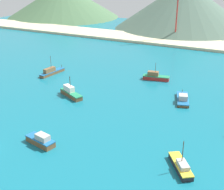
% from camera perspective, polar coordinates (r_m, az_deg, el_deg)
% --- Properties ---
extents(ground, '(260.00, 280.00, 0.50)m').
position_cam_1_polar(ground, '(88.26, -7.84, -0.79)').
color(ground, '#146B7F').
extents(fishing_boat_1, '(6.37, 7.83, 6.02)m').
position_cam_1_polar(fishing_boat_1, '(59.43, 12.56, -12.58)').
color(fishing_boat_1, '#232328').
rests_on(fishing_boat_1, ground).
extents(fishing_boat_2, '(3.13, 10.80, 6.57)m').
position_cam_1_polar(fishing_boat_2, '(108.71, -11.06, 4.21)').
color(fishing_boat_2, brown).
rests_on(fishing_boat_2, ground).
extents(fishing_boat_4, '(5.85, 10.24, 2.28)m').
position_cam_1_polar(fishing_boat_4, '(87.50, 12.88, -0.68)').
color(fishing_boat_4, brown).
rests_on(fishing_boat_4, ground).
extents(fishing_boat_5, '(7.31, 3.76, 2.56)m').
position_cam_1_polar(fishing_boat_5, '(66.84, -12.95, -8.11)').
color(fishing_boat_5, brown).
rests_on(fishing_boat_5, ground).
extents(fishing_boat_7, '(9.14, 5.97, 6.00)m').
position_cam_1_polar(fishing_boat_7, '(89.24, -7.62, 0.43)').
color(fishing_boat_7, brown).
rests_on(fishing_boat_7, ground).
extents(fishing_boat_11, '(8.90, 4.04, 5.85)m').
position_cam_1_polar(fishing_boat_11, '(102.59, 7.99, 3.35)').
color(fishing_boat_11, red).
rests_on(fishing_boat_11, ground).
extents(beach_strip, '(247.00, 20.00, 1.20)m').
position_cam_1_polar(beach_strip, '(157.99, 9.19, 9.93)').
color(beach_strip, beige).
rests_on(beach_strip, ground).
extents(hill_west, '(80.38, 80.38, 23.43)m').
position_cam_1_polar(hill_west, '(237.58, -9.00, 16.83)').
color(hill_west, '#476B47').
rests_on(hill_west, ground).
extents(hill_central, '(80.14, 80.14, 27.14)m').
position_cam_1_polar(hill_central, '(191.69, 13.12, 15.78)').
color(hill_central, '#4C6656').
rests_on(hill_central, ground).
extents(radio_tower, '(3.79, 3.03, 37.90)m').
position_cam_1_polar(radio_tower, '(158.08, 12.03, 16.63)').
color(radio_tower, '#B7332D').
rests_on(radio_tower, ground).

